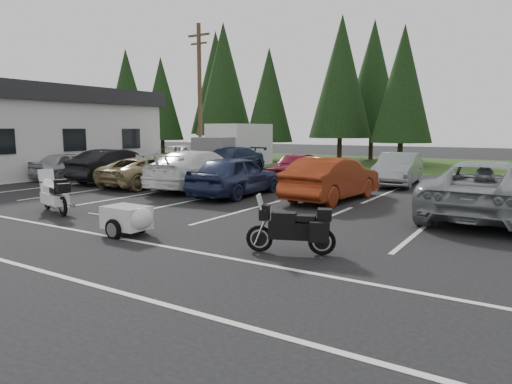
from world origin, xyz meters
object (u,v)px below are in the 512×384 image
object	(u,v)px
car_near_5	(332,179)
building	(4,131)
car_far_3	(398,169)
car_near_0	(72,165)
car_near_3	(199,170)
car_far_0	(176,158)
touring_motorcycle	(54,192)
car_near_4	(236,176)
cargo_trailer	(127,221)
car_far_2	(295,166)
adventure_motorcycle	(290,224)
car_far_1	(228,161)
utility_pole	(200,95)
car_near_2	(148,172)
box_truck	(231,147)
car_near_1	(118,166)
car_near_6	(487,190)

from	to	relation	value
car_near_5	building	bearing A→B (deg)	6.71
building	car_far_3	world-z (taller)	building
car_near_0	car_near_3	world-z (taller)	car_near_3
car_far_0	touring_motorcycle	size ratio (longest dim) A/B	2.38
car_near_4	cargo_trailer	bearing A→B (deg)	100.02
building	car_far_2	bearing A→B (deg)	20.08
car_far_2	touring_motorcycle	xyz separation A→B (m)	(-2.13, -12.06, -0.04)
adventure_motorcycle	car_far_1	bearing A→B (deg)	109.22
car_far_1	adventure_motorcycle	xyz separation A→B (m)	(10.71, -12.79, -0.15)
utility_pole	car_near_4	size ratio (longest dim) A/B	1.94
car_near_2	adventure_motorcycle	distance (m)	12.63
car_near_4	car_near_5	world-z (taller)	car_near_4
box_truck	car_near_1	distance (m)	8.09
box_truck	car_far_2	world-z (taller)	box_truck
building	adventure_motorcycle	xyz separation A→B (m)	(22.10, -6.53, -1.82)
building	box_truck	bearing A→B (deg)	40.36
touring_motorcycle	car_near_6	bearing A→B (deg)	46.14
car_far_2	cargo_trailer	distance (m)	13.15
car_near_6	car_far_2	size ratio (longest dim) A/B	1.46
car_near_0	car_near_3	bearing A→B (deg)	-174.02
building	car_near_5	distance (m)	20.10
car_near_1	car_near_4	distance (m)	7.54
utility_pole	car_far_0	bearing A→B (deg)	-112.17
car_near_0	car_near_3	distance (m)	8.17
car_near_4	cargo_trailer	xyz separation A→B (m)	(1.55, -6.92, -0.42)
building	cargo_trailer	size ratio (longest dim) A/B	9.83
utility_pole	box_truck	distance (m)	3.85
car_far_1	touring_motorcycle	xyz separation A→B (m)	(2.37, -12.51, -0.12)
car_near_1	box_truck	bearing A→B (deg)	-97.51
building	car_near_4	size ratio (longest dim) A/B	3.36
building	car_near_4	distance (m)	16.49
car_far_0	car_far_1	bearing A→B (deg)	-4.33
car_far_2	touring_motorcycle	distance (m)	12.24
car_far_0	touring_motorcycle	bearing A→B (deg)	-65.15
car_far_3	touring_motorcycle	xyz separation A→B (m)	(-7.08, -12.75, -0.09)
car_near_3	car_far_0	distance (m)	8.81
car_far_3	touring_motorcycle	distance (m)	14.58
car_near_2	car_far_0	bearing A→B (deg)	-58.56
car_near_2	car_near_3	world-z (taller)	car_near_3
car_far_2	touring_motorcycle	bearing A→B (deg)	-101.10
building	car_near_3	xyz separation A→B (m)	(13.93, 0.56, -1.61)
car_near_2	cargo_trailer	bearing A→B (deg)	131.43
car_near_0	cargo_trailer	size ratio (longest dim) A/B	2.61
box_truck	car_near_3	xyz separation A→B (m)	(3.93, -7.94, -0.61)
car_near_2	touring_motorcycle	size ratio (longest dim) A/B	1.99
car_far_0	car_far_3	world-z (taller)	car_far_0
car_near_6	car_far_0	bearing A→B (deg)	-17.34
car_near_2	car_far_1	bearing A→B (deg)	-91.11
car_far_1	car_far_2	world-z (taller)	car_far_1
box_truck	cargo_trailer	distance (m)	17.61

